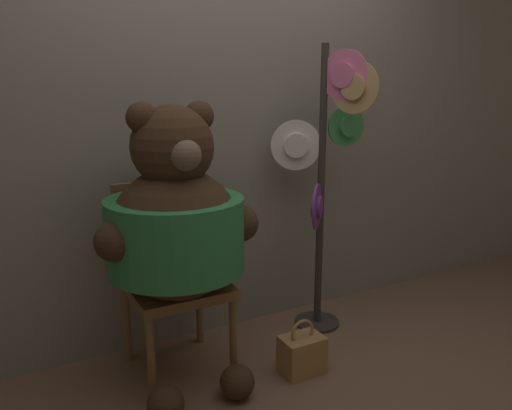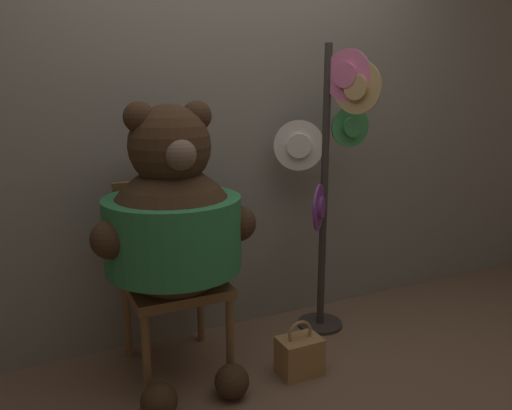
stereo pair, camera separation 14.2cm
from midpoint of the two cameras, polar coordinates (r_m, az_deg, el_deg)
ground_plane at (r=2.74m, az=3.84°, el=-19.11°), size 14.00×14.00×0.00m
wall_back at (r=2.96m, az=-2.52°, el=6.69°), size 8.00×0.10×2.25m
chair at (r=2.68m, az=-8.34°, el=-7.08°), size 0.48×0.51×0.99m
teddy_bear at (r=2.43m, az=-7.79°, el=-2.24°), size 0.80×0.71×1.41m
hat_display_rack at (r=2.93m, az=9.83°, el=4.53°), size 0.54×0.46×1.71m
handbag_on_ground at (r=2.73m, az=6.55°, el=-16.68°), size 0.22×0.16×0.30m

